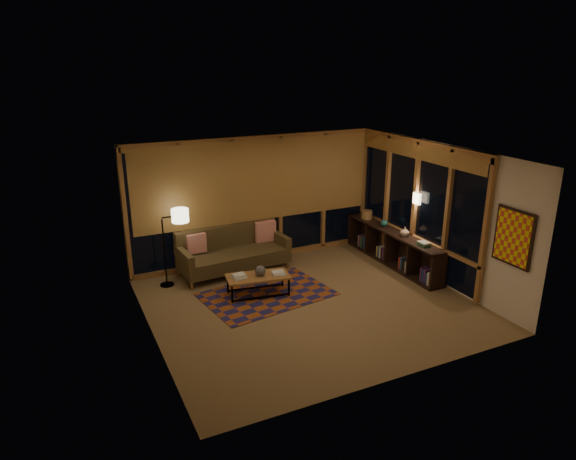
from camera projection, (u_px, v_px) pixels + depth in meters
name	position (u px, v px, depth m)	size (l,w,h in m)	color
floor	(310.00, 304.00, 9.19)	(5.50, 5.00, 0.01)	#A08150
ceiling	(312.00, 155.00, 8.33)	(5.50, 5.00, 0.01)	white
walls	(311.00, 233.00, 8.76)	(5.51, 5.01, 2.70)	silver
window_wall_back	(257.00, 200.00, 10.84)	(5.30, 0.16, 2.60)	#A9663F
window_wall_right	(414.00, 206.00, 10.37)	(0.16, 3.70, 2.60)	#A9663F
wall_art	(513.00, 237.00, 8.26)	(0.06, 0.74, 0.94)	red
wall_sconce	(417.00, 199.00, 10.16)	(0.12, 0.18, 0.22)	#F3E4BA
sofa	(234.00, 251.00, 10.45)	(2.21, 0.89, 0.90)	#433522
pillow_left	(196.00, 245.00, 10.24)	(0.39, 0.13, 0.39)	red
pillow_right	(265.00, 232.00, 10.94)	(0.44, 0.15, 0.44)	red
area_rug	(267.00, 294.00, 9.57)	(2.30, 1.53, 0.01)	brown
coffee_table	(258.00, 285.00, 9.51)	(1.16, 0.53, 0.39)	#A9663F
book_stack_a	(239.00, 276.00, 9.34)	(0.22, 0.17, 0.06)	silver
book_stack_b	(278.00, 273.00, 9.51)	(0.24, 0.19, 0.05)	silver
ceramic_pot	(260.00, 271.00, 9.42)	(0.20, 0.20, 0.20)	black
floor_lamp	(164.00, 249.00, 9.74)	(0.50, 0.33, 1.50)	black
bookshelf	(392.00, 247.00, 10.91)	(0.40, 2.94, 0.74)	black
basket	(367.00, 215.00, 11.59)	(0.25, 0.25, 0.19)	olive
teal_bowl	(384.00, 223.00, 11.06)	(0.15, 0.15, 0.15)	#226365
vase	(405.00, 232.00, 10.44)	(0.19, 0.19, 0.20)	tan
shelf_book_stack	(424.00, 244.00, 9.95)	(0.16, 0.23, 0.07)	silver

